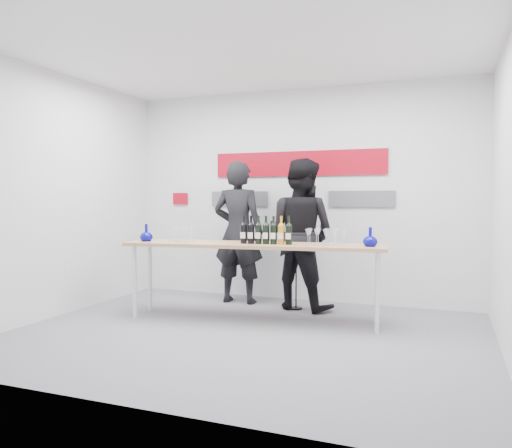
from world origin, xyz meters
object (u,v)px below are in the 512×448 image
object	(u,v)px
presenter_left	(238,232)
mic_stand	(296,276)
tasting_table	(253,249)
presenter_right	(300,234)

from	to	relation	value
presenter_left	mic_stand	distance (m)	1.04
mic_stand	tasting_table	bearing A→B (deg)	-94.10
presenter_right	mic_stand	xyz separation A→B (m)	(-0.04, -0.07, -0.55)
tasting_table	presenter_left	bearing A→B (deg)	115.83
presenter_right	mic_stand	size ratio (longest dim) A/B	1.37
presenter_right	mic_stand	world-z (taller)	presenter_right
presenter_right	tasting_table	bearing A→B (deg)	81.31
presenter_left	mic_stand	world-z (taller)	presenter_left
tasting_table	mic_stand	bearing A→B (deg)	62.14
presenter_right	mic_stand	distance (m)	0.55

